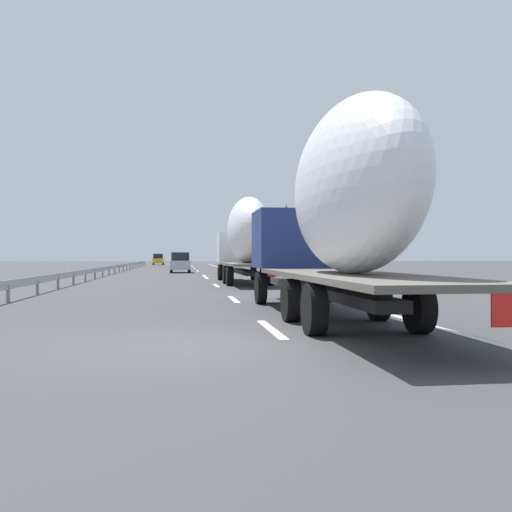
{
  "coord_description": "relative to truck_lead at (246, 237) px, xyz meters",
  "views": [
    {
      "loc": [
        -10.25,
        0.18,
        1.59
      ],
      "look_at": [
        19.75,
        -3.86,
        1.59
      ],
      "focal_mm": 40.13,
      "sensor_mm": 36.0,
      "label": 1
    }
  ],
  "objects": [
    {
      "name": "lane_stripe_4",
      "position": [
        13.07,
        1.8,
        -2.69
      ],
      "size": [
        3.2,
        0.2,
        0.01
      ],
      "primitive_type": "cube",
      "color": "white",
      "rests_on": "ground_plane"
    },
    {
      "name": "car_silver_hatch",
      "position": [
        22.62,
        3.66,
        -1.73
      ],
      "size": [
        4.51,
        1.9,
        1.93
      ],
      "color": "#ADB2B7",
      "rests_on": "ground_plane"
    },
    {
      "name": "lane_stripe_9",
      "position": [
        57.25,
        1.8,
        -2.69
      ],
      "size": [
        3.2,
        0.2,
        0.01
      ],
      "primitive_type": "cube",
      "color": "white",
      "rests_on": "ground_plane"
    },
    {
      "name": "lane_stripe_7",
      "position": [
        53.15,
        1.8,
        -2.69
      ],
      "size": [
        3.2,
        0.2,
        0.01
      ],
      "primitive_type": "cube",
      "color": "white",
      "rests_on": "ground_plane"
    },
    {
      "name": "car_red_compact",
      "position": [
        52.19,
        3.72,
        -1.78
      ],
      "size": [
        4.23,
        1.8,
        1.81
      ],
      "color": "red",
      "rests_on": "ground_plane"
    },
    {
      "name": "truck_trailing",
      "position": [
        -19.19,
        -0.0,
        0.03
      ],
      "size": [
        14.2,
        2.55,
        4.99
      ],
      "color": "navy",
      "rests_on": "ground_plane"
    },
    {
      "name": "tree_2",
      "position": [
        44.35,
        -6.05,
        1.55
      ],
      "size": [
        2.51,
        2.51,
        6.55
      ],
      "color": "#472D19",
      "rests_on": "ground_plane"
    },
    {
      "name": "tree_1",
      "position": [
        24.67,
        -7.03,
        1.62
      ],
      "size": [
        3.18,
        3.18,
        6.85
      ],
      "color": "#472D19",
      "rests_on": "ground_plane"
    },
    {
      "name": "road_sign",
      "position": [
        14.18,
        -3.1,
        -0.32
      ],
      "size": [
        0.1,
        0.9,
        3.46
      ],
      "color": "gray",
      "rests_on": "ground_plane"
    },
    {
      "name": "lane_stripe_8",
      "position": [
        58.58,
        1.8,
        -2.69
      ],
      "size": [
        3.2,
        0.2,
        0.01
      ],
      "primitive_type": "cube",
      "color": "white",
      "rests_on": "ground_plane"
    },
    {
      "name": "lane_stripe_5",
      "position": [
        28.48,
        1.8,
        -2.69
      ],
      "size": [
        3.2,
        0.2,
        0.01
      ],
      "primitive_type": "cube",
      "color": "white",
      "rests_on": "ground_plane"
    },
    {
      "name": "lane_stripe_2",
      "position": [
        -1.79,
        1.8,
        -2.69
      ],
      "size": [
        3.2,
        0.2,
        0.01
      ],
      "primitive_type": "cube",
      "color": "white",
      "rests_on": "ground_plane"
    },
    {
      "name": "tree_3",
      "position": [
        36.32,
        -7.36,
        1.1
      ],
      "size": [
        3.01,
        3.01,
        6.25
      ],
      "color": "#472D19",
      "rests_on": "ground_plane"
    },
    {
      "name": "ground_plane",
      "position": [
        17.75,
        3.6,
        -2.7
      ],
      "size": [
        260.0,
        260.0,
        0.0
      ],
      "primitive_type": "plane",
      "color": "#38383A"
    },
    {
      "name": "lane_stripe_0",
      "position": [
        -20.25,
        1.8,
        -2.69
      ],
      "size": [
        3.2,
        0.2,
        0.01
      ],
      "primitive_type": "cube",
      "color": "white",
      "rests_on": "ground_plane"
    },
    {
      "name": "tree_4",
      "position": [
        61.11,
        -7.66,
        1.68
      ],
      "size": [
        2.75,
        2.75,
        6.99
      ],
      "color": "#472D19",
      "rests_on": "ground_plane"
    },
    {
      "name": "edge_line_right",
      "position": [
        22.75,
        -1.9,
        -2.69
      ],
      "size": [
        110.0,
        0.2,
        0.01
      ],
      "primitive_type": "cube",
      "color": "white",
      "rests_on": "ground_plane"
    },
    {
      "name": "lane_stripe_1",
      "position": [
        -11.66,
        1.8,
        -2.69
      ],
      "size": [
        3.2,
        0.2,
        0.01
      ],
      "primitive_type": "cube",
      "color": "white",
      "rests_on": "ground_plane"
    },
    {
      "name": "tree_0",
      "position": [
        53.0,
        -7.36,
        1.64
      ],
      "size": [
        3.29,
        3.29,
        7.16
      ],
      "color": "#472D19",
      "rests_on": "ground_plane"
    },
    {
      "name": "car_white_van",
      "position": [
        39.12,
        3.87,
        -1.8
      ],
      "size": [
        4.23,
        1.89,
        1.76
      ],
      "color": "white",
      "rests_on": "ground_plane"
    },
    {
      "name": "car_yellow_coupe",
      "position": [
        71.35,
        7.47,
        -1.71
      ],
      "size": [
        4.27,
        1.92,
        1.99
      ],
      "color": "gold",
      "rests_on": "ground_plane"
    },
    {
      "name": "guardrail_median",
      "position": [
        20.75,
        9.6,
        -2.12
      ],
      "size": [
        94.0,
        0.1,
        0.76
      ],
      "color": "#9EA0A5",
      "rests_on": "ground_plane"
    },
    {
      "name": "lane_stripe_3",
      "position": [
        9.05,
        1.8,
        -2.69
      ],
      "size": [
        3.2,
        0.2,
        0.01
      ],
      "primitive_type": "cube",
      "color": "white",
      "rests_on": "ground_plane"
    },
    {
      "name": "lane_stripe_6",
      "position": [
        41.1,
        1.8,
        -2.69
      ],
      "size": [
        3.2,
        0.2,
        0.01
      ],
      "primitive_type": "cube",
      "color": "white",
      "rests_on": "ground_plane"
    },
    {
      "name": "truck_lead",
      "position": [
        0.0,
        0.0,
        0.0
      ],
      "size": [
        13.03,
        2.55,
        4.84
      ],
      "color": "silver",
      "rests_on": "ground_plane"
    }
  ]
}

